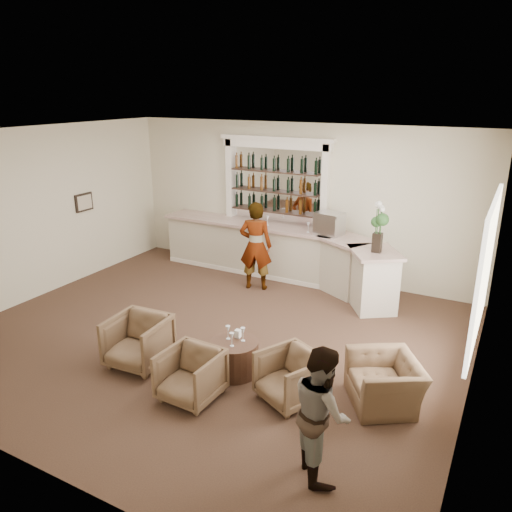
{
  "coord_description": "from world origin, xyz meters",
  "views": [
    {
      "loc": [
        4.22,
        -6.28,
        3.95
      ],
      "look_at": [
        0.37,
        0.9,
        1.21
      ],
      "focal_mm": 35.0,
      "sensor_mm": 36.0,
      "label": 1
    }
  ],
  "objects_px": {
    "armchair_far": "(385,382)",
    "espresso_machine": "(329,224)",
    "cocktail_table": "(234,357)",
    "flower_vase": "(379,224)",
    "sommelier": "(256,246)",
    "bar_counter": "(280,253)",
    "armchair_right": "(290,377)",
    "armchair_left": "(138,341)",
    "armchair_center": "(191,375)",
    "guest": "(321,412)"
  },
  "relations": [
    {
      "from": "armchair_center",
      "to": "flower_vase",
      "type": "bearing_deg",
      "value": 73.12
    },
    {
      "from": "armchair_center",
      "to": "espresso_machine",
      "type": "distance_m",
      "value": 4.75
    },
    {
      "from": "cocktail_table",
      "to": "flower_vase",
      "type": "height_order",
      "value": "flower_vase"
    },
    {
      "from": "sommelier",
      "to": "armchair_right",
      "type": "relative_size",
      "value": 2.42
    },
    {
      "from": "guest",
      "to": "armchair_far",
      "type": "height_order",
      "value": "guest"
    },
    {
      "from": "guest",
      "to": "armchair_left",
      "type": "distance_m",
      "value": 3.32
    },
    {
      "from": "espresso_machine",
      "to": "flower_vase",
      "type": "bearing_deg",
      "value": -19.42
    },
    {
      "from": "armchair_center",
      "to": "cocktail_table",
      "type": "bearing_deg",
      "value": 79.14
    },
    {
      "from": "bar_counter",
      "to": "guest",
      "type": "bearing_deg",
      "value": -60.19
    },
    {
      "from": "cocktail_table",
      "to": "armchair_center",
      "type": "relative_size",
      "value": 0.93
    },
    {
      "from": "cocktail_table",
      "to": "flower_vase",
      "type": "xyz_separation_m",
      "value": [
        1.16,
        3.13,
        1.42
      ]
    },
    {
      "from": "armchair_right",
      "to": "armchair_far",
      "type": "distance_m",
      "value": 1.24
    },
    {
      "from": "cocktail_table",
      "to": "flower_vase",
      "type": "bearing_deg",
      "value": 69.63
    },
    {
      "from": "armchair_far",
      "to": "flower_vase",
      "type": "height_order",
      "value": "flower_vase"
    },
    {
      "from": "armchair_center",
      "to": "armchair_far",
      "type": "distance_m",
      "value": 2.55
    },
    {
      "from": "armchair_center",
      "to": "armchair_right",
      "type": "height_order",
      "value": "armchair_center"
    },
    {
      "from": "guest",
      "to": "flower_vase",
      "type": "xyz_separation_m",
      "value": [
        -0.65,
        4.41,
        0.92
      ]
    },
    {
      "from": "armchair_left",
      "to": "flower_vase",
      "type": "xyz_separation_m",
      "value": [
        2.54,
        3.61,
        1.28
      ]
    },
    {
      "from": "sommelier",
      "to": "bar_counter",
      "type": "bearing_deg",
      "value": -122.07
    },
    {
      "from": "armchair_far",
      "to": "bar_counter",
      "type": "bearing_deg",
      "value": -170.41
    },
    {
      "from": "bar_counter",
      "to": "espresso_machine",
      "type": "bearing_deg",
      "value": 1.04
    },
    {
      "from": "sommelier",
      "to": "armchair_right",
      "type": "distance_m",
      "value": 4.04
    },
    {
      "from": "armchair_right",
      "to": "flower_vase",
      "type": "relative_size",
      "value": 0.81
    },
    {
      "from": "armchair_far",
      "to": "espresso_machine",
      "type": "relative_size",
      "value": 1.86
    },
    {
      "from": "sommelier",
      "to": "armchair_center",
      "type": "bearing_deg",
      "value": 88.43
    },
    {
      "from": "bar_counter",
      "to": "sommelier",
      "type": "bearing_deg",
      "value": -104.71
    },
    {
      "from": "armchair_far",
      "to": "cocktail_table",
      "type": "bearing_deg",
      "value": -115.15
    },
    {
      "from": "armchair_right",
      "to": "flower_vase",
      "type": "xyz_separation_m",
      "value": [
        0.17,
        3.37,
        1.32
      ]
    },
    {
      "from": "cocktail_table",
      "to": "armchair_far",
      "type": "bearing_deg",
      "value": 7.66
    },
    {
      "from": "cocktail_table",
      "to": "armchair_right",
      "type": "bearing_deg",
      "value": -13.69
    },
    {
      "from": "guest",
      "to": "armchair_far",
      "type": "relative_size",
      "value": 1.55
    },
    {
      "from": "bar_counter",
      "to": "guest",
      "type": "relative_size",
      "value": 3.82
    },
    {
      "from": "armchair_left",
      "to": "espresso_machine",
      "type": "distance_m",
      "value": 4.61
    },
    {
      "from": "bar_counter",
      "to": "cocktail_table",
      "type": "relative_size",
      "value": 8.08
    },
    {
      "from": "armchair_far",
      "to": "armchair_left",
      "type": "bearing_deg",
      "value": -110.52
    },
    {
      "from": "armchair_left",
      "to": "armchair_center",
      "type": "height_order",
      "value": "armchair_left"
    },
    {
      "from": "cocktail_table",
      "to": "guest",
      "type": "height_order",
      "value": "guest"
    },
    {
      "from": "armchair_center",
      "to": "espresso_machine",
      "type": "bearing_deg",
      "value": 89.67
    },
    {
      "from": "sommelier",
      "to": "armchair_right",
      "type": "xyz_separation_m",
      "value": [
        2.28,
        -3.28,
        -0.57
      ]
    },
    {
      "from": "bar_counter",
      "to": "armchair_right",
      "type": "xyz_separation_m",
      "value": [
        2.08,
        -4.03,
        -0.23
      ]
    },
    {
      "from": "bar_counter",
      "to": "armchair_right",
      "type": "relative_size",
      "value": 7.54
    },
    {
      "from": "flower_vase",
      "to": "cocktail_table",
      "type": "bearing_deg",
      "value": -110.37
    },
    {
      "from": "armchair_center",
      "to": "bar_counter",
      "type": "bearing_deg",
      "value": 102.97
    },
    {
      "from": "bar_counter",
      "to": "espresso_machine",
      "type": "relative_size",
      "value": 11.02
    },
    {
      "from": "armchair_far",
      "to": "flower_vase",
      "type": "relative_size",
      "value": 1.03
    },
    {
      "from": "espresso_machine",
      "to": "flower_vase",
      "type": "height_order",
      "value": "flower_vase"
    },
    {
      "from": "armchair_far",
      "to": "espresso_machine",
      "type": "distance_m",
      "value": 4.24
    },
    {
      "from": "bar_counter",
      "to": "cocktail_table",
      "type": "xyz_separation_m",
      "value": [
        1.08,
        -3.79,
        -0.32
      ]
    },
    {
      "from": "bar_counter",
      "to": "armchair_center",
      "type": "height_order",
      "value": "bar_counter"
    },
    {
      "from": "espresso_machine",
      "to": "bar_counter",
      "type": "bearing_deg",
      "value": -168.2
    }
  ]
}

